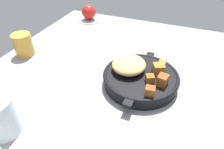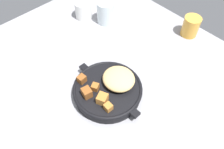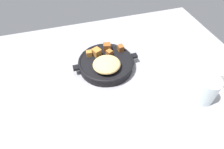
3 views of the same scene
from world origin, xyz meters
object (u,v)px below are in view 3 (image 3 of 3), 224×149
object	(u,v)px
white_creamer_pitcher	(217,76)
water_glass_tall	(206,90)
butter_knife	(57,113)
cast_iron_skillet	(106,63)

from	to	relation	value
white_creamer_pitcher	water_glass_tall	world-z (taller)	water_glass_tall
butter_knife	white_creamer_pitcher	size ratio (longest dim) A/B	2.39
water_glass_tall	cast_iron_skillet	bearing A→B (deg)	-40.70
cast_iron_skillet	white_creamer_pitcher	distance (cm)	43.35
butter_knife	water_glass_tall	world-z (taller)	water_glass_tall
water_glass_tall	butter_knife	bearing A→B (deg)	-9.56
cast_iron_skillet	butter_knife	size ratio (longest dim) A/B	1.47
water_glass_tall	white_creamer_pitcher	bearing A→B (deg)	-149.72
butter_knife	water_glass_tall	distance (cm)	52.51
white_creamer_pitcher	cast_iron_skillet	bearing A→B (deg)	-27.39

